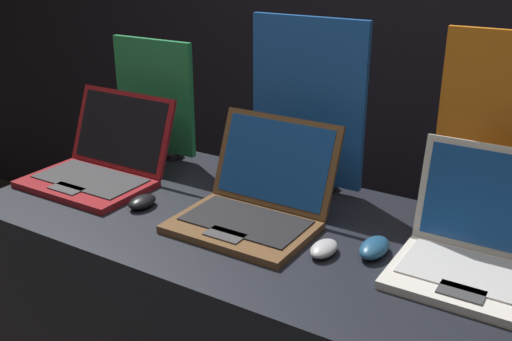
# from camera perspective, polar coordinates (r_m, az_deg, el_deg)

# --- Properties ---
(wall_back) EXTENTS (8.00, 0.05, 2.80)m
(wall_back) POSITION_cam_1_polar(r_m,az_deg,el_deg) (2.73, 15.40, 13.83)
(wall_back) COLOR black
(wall_back) RESTS_ON ground_plane
(laptop_front) EXTENTS (0.40, 0.36, 0.26)m
(laptop_front) POSITION_cam_1_polar(r_m,az_deg,el_deg) (1.99, -14.60, 0.78)
(laptop_front) COLOR maroon
(laptop_front) RESTS_ON display_counter
(mouse_front) EXTENTS (0.06, 0.10, 0.03)m
(mouse_front) POSITION_cam_1_polar(r_m,az_deg,el_deg) (1.78, -10.78, -2.94)
(mouse_front) COLOR black
(mouse_front) RESTS_ON display_counter
(promo_stand_front) EXTENTS (0.33, 0.07, 0.42)m
(promo_stand_front) POSITION_cam_1_polar(r_m,az_deg,el_deg) (2.13, -9.62, 6.47)
(promo_stand_front) COLOR black
(promo_stand_front) RESTS_ON display_counter
(laptop_middle) EXTENTS (0.37, 0.36, 0.26)m
(laptop_middle) POSITION_cam_1_polar(r_m,az_deg,el_deg) (1.64, -0.07, -2.87)
(laptop_middle) COLOR brown
(laptop_middle) RESTS_ON display_counter
(mouse_middle) EXTENTS (0.06, 0.10, 0.03)m
(mouse_middle) POSITION_cam_1_polar(r_m,az_deg,el_deg) (1.51, 6.49, -7.41)
(mouse_middle) COLOR #B2B2B7
(mouse_middle) RESTS_ON display_counter
(promo_stand_middle) EXTENTS (0.37, 0.07, 0.53)m
(promo_stand_middle) POSITION_cam_1_polar(r_m,az_deg,el_deg) (1.82, 4.89, 5.90)
(promo_stand_middle) COLOR black
(promo_stand_middle) RESTS_ON display_counter
(laptop_back) EXTENTS (0.35, 0.32, 0.28)m
(laptop_back) POSITION_cam_1_polar(r_m,az_deg,el_deg) (1.49, 20.48, -6.90)
(laptop_back) COLOR silver
(laptop_back) RESTS_ON display_counter
(mouse_back) EXTENTS (0.06, 0.12, 0.04)m
(mouse_back) POSITION_cam_1_polar(r_m,az_deg,el_deg) (1.52, 11.19, -7.22)
(mouse_back) COLOR navy
(mouse_back) RESTS_ON display_counter
(promo_stand_back) EXTENTS (0.35, 0.07, 0.54)m
(promo_stand_back) POSITION_cam_1_polar(r_m,az_deg,el_deg) (1.60, 22.90, 2.21)
(promo_stand_back) COLOR black
(promo_stand_back) RESTS_ON display_counter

